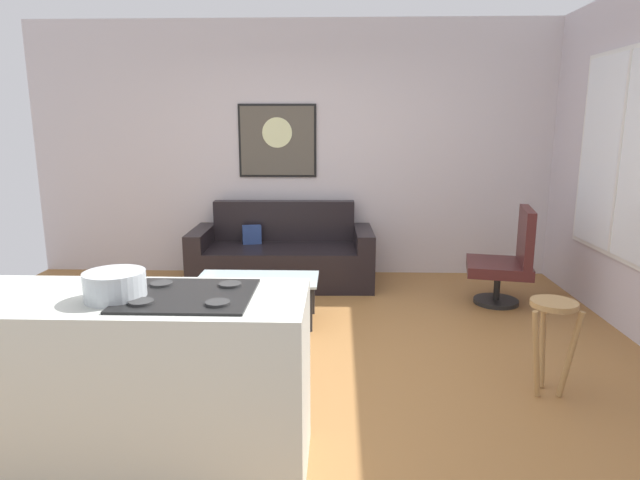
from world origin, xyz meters
TOP-DOWN VIEW (x-y plane):
  - ground at (0.00, 0.00)m, footprint 6.40×6.40m
  - back_wall at (0.00, 2.42)m, footprint 6.40×0.05m
  - couch at (-0.35, 1.94)m, footprint 1.93×0.87m
  - coffee_table at (-0.44, 0.74)m, footprint 1.04×0.51m
  - armchair at (1.85, 1.30)m, footprint 0.69×0.70m
  - bar_stool at (1.59, -0.48)m, footprint 0.33×0.32m
  - kitchen_counter at (-0.76, -1.33)m, footprint 1.72×0.65m
  - mixing_bowl at (-0.77, -1.38)m, footprint 0.28×0.28m
  - wall_painting at (-0.43, 2.38)m, footprint 0.87×0.03m
  - window at (2.59, 0.90)m, footprint 0.03×1.51m

SIDE VIEW (x-z plane):
  - ground at x=0.00m, z-range -0.04..0.00m
  - couch at x=-0.35m, z-range -0.14..0.71m
  - coffee_table at x=-0.44m, z-range 0.17..0.56m
  - armchair at x=1.85m, z-range -0.03..0.90m
  - kitchen_counter at x=-0.76m, z-range -0.01..0.92m
  - bar_stool at x=1.59m, z-range 0.15..0.77m
  - mixing_bowl at x=-0.77m, z-range 0.90..1.03m
  - back_wall at x=0.00m, z-range 0.00..2.80m
  - window at x=2.59m, z-range 0.57..2.31m
  - wall_painting at x=-0.43m, z-range 1.11..1.91m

